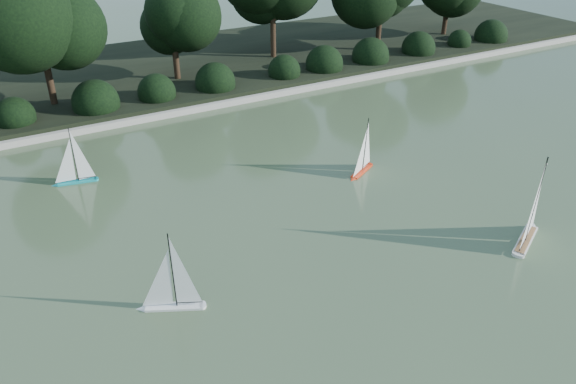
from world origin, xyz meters
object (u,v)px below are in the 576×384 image
Objects in this scene: sailboat_white_a at (167,296)px; sailboat_orange at (361,164)px; sailboat_teal at (72,174)px; sailboat_white_b at (529,226)px.

sailboat_orange is at bearing 23.12° from sailboat_white_a.
sailboat_orange is at bearing -25.26° from sailboat_teal.
sailboat_white_b reaches higher than sailboat_orange.
sailboat_white_b is 1.35× the size of sailboat_teal.
sailboat_white_b is at bearing -73.48° from sailboat_orange.
sailboat_white_b is 4.03m from sailboat_orange.
sailboat_orange is at bearing 106.52° from sailboat_white_b.
sailboat_white_a is 6.03m from sailboat_orange.
sailboat_white_a reaches higher than sailboat_orange.
sailboat_teal is (-7.17, 6.71, -0.07)m from sailboat_white_b.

